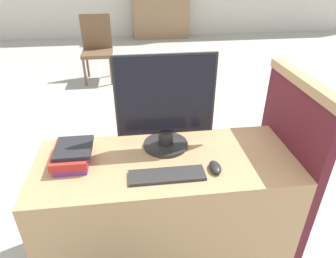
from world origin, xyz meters
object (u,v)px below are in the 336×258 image
(far_chair, at_px, (97,45))
(mouse, at_px, (215,167))
(book_stack, at_px, (73,154))
(monitor, at_px, (166,105))
(keyboard, at_px, (167,175))

(far_chair, bearing_deg, mouse, -32.88)
(book_stack, bearing_deg, monitor, 9.42)
(keyboard, relative_size, mouse, 3.54)
(keyboard, height_order, far_chair, far_chair)
(monitor, distance_m, book_stack, 0.55)
(mouse, bearing_deg, book_stack, 166.67)
(mouse, distance_m, book_stack, 0.74)
(mouse, bearing_deg, monitor, 131.00)
(book_stack, distance_m, far_chair, 3.24)
(keyboard, height_order, mouse, mouse)
(far_chair, bearing_deg, book_stack, -44.60)
(book_stack, relative_size, far_chair, 0.29)
(monitor, bearing_deg, keyboard, -95.66)
(keyboard, distance_m, book_stack, 0.51)
(monitor, xyz_separation_m, book_stack, (-0.50, -0.08, -0.21))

